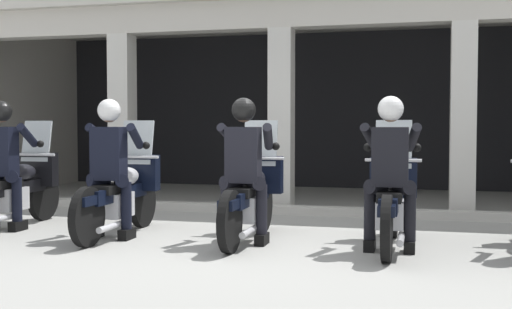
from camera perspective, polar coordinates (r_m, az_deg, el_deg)
ground_plane at (r=10.17m, az=3.69°, el=-4.69°), size 80.00×80.00×0.00m
station_building at (r=12.11m, az=4.44°, el=6.58°), size 11.67×4.30×3.35m
kerb_strip at (r=9.54m, az=1.59°, el=-4.81°), size 11.17×0.24×0.12m
motorcycle_far_left at (r=8.80m, az=-20.14°, el=-2.71°), size 0.62×2.04×1.35m
police_officer_far_left at (r=8.54m, az=-21.27°, el=0.06°), size 0.63×0.61×1.58m
motorcycle_left at (r=7.83m, az=-11.65°, el=-3.25°), size 0.62×2.04×1.35m
police_officer_left at (r=7.55m, az=-12.63°, el=-0.15°), size 0.63×0.61×1.58m
motorcycle_center at (r=7.35m, az=-0.45°, el=-3.58°), size 0.62×2.04×1.35m
police_officer_center at (r=7.04m, az=-1.05°, el=-0.28°), size 0.63×0.61×1.58m
motorcycle_right at (r=7.06m, az=11.75°, el=-3.89°), size 0.62×2.04×1.35m
police_officer_right at (r=6.74m, az=11.66°, el=-0.46°), size 0.63×0.61×1.58m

